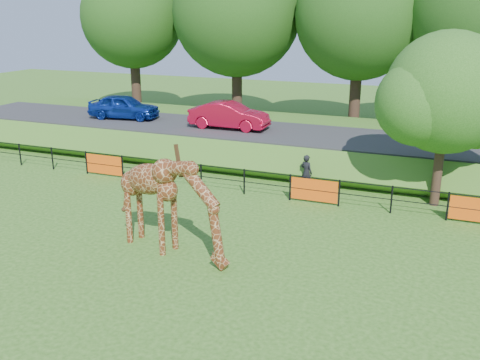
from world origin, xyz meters
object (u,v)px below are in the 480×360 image
(car_blue, at_px, (124,107))
(tree_east, at_px, (449,97))
(car_red, at_px, (229,115))
(giraffe, at_px, (170,205))
(visitor, at_px, (306,172))

(car_blue, height_order, tree_east, tree_east)
(tree_east, bearing_deg, car_red, 158.59)
(car_blue, xyz_separation_m, tree_east, (17.44, -4.48, 2.17))
(giraffe, xyz_separation_m, tree_east, (7.66, 7.80, 2.68))
(car_blue, height_order, visitor, car_blue)
(giraffe, bearing_deg, tree_east, 60.80)
(giraffe, relative_size, tree_east, 0.66)
(giraffe, distance_m, car_blue, 15.70)
(car_red, bearing_deg, car_blue, 87.32)
(car_red, distance_m, tree_east, 11.73)
(car_blue, xyz_separation_m, car_red, (6.70, -0.27, 0.00))
(giraffe, xyz_separation_m, car_blue, (-9.78, 12.28, 0.51))
(giraffe, height_order, visitor, giraffe)
(giraffe, xyz_separation_m, visitor, (2.32, 7.72, -0.83))
(giraffe, relative_size, car_red, 1.06)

